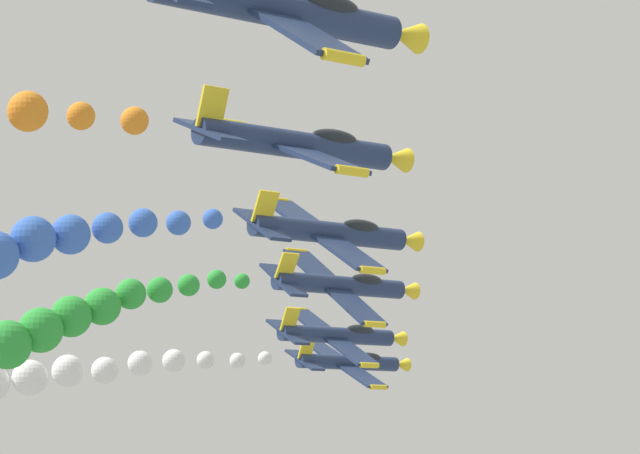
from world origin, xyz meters
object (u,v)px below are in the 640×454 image
at_px(airplane_left_outer, 332,232).
at_px(airplane_right_outer, 299,144).
at_px(airplane_right_inner, 342,285).
at_px(airplane_trailing, 284,10).
at_px(airplane_left_inner, 339,335).
at_px(airplane_lead, 350,362).

height_order(airplane_left_outer, airplane_right_outer, airplane_right_outer).
bearing_deg(airplane_right_inner, airplane_trailing, -39.13).
height_order(airplane_right_inner, airplane_trailing, airplane_trailing).
bearing_deg(airplane_left_outer, airplane_left_inner, 142.78).
bearing_deg(airplane_right_inner, airplane_right_outer, -40.07).
xyz_separation_m(airplane_right_inner, airplane_left_outer, (10.67, -8.55, 1.16)).
relative_size(airplane_left_inner, airplane_right_outer, 1.00).
xyz_separation_m(airplane_left_inner, airplane_trailing, (42.44, -33.52, 6.23)).
bearing_deg(airplane_lead, airplane_left_outer, -38.21).
relative_size(airplane_lead, airplane_left_inner, 1.00).
distance_m(airplane_lead, airplane_trailing, 66.71).
xyz_separation_m(airplane_right_outer, airplane_trailing, (10.37, -7.84, 1.62)).
relative_size(airplane_right_outer, airplane_trailing, 1.00).
distance_m(airplane_right_inner, airplane_left_outer, 13.72).
bearing_deg(airplane_lead, airplane_left_inner, -40.37).
height_order(airplane_left_inner, airplane_right_outer, airplane_right_outer).
bearing_deg(airplane_right_outer, airplane_trailing, -37.09).
xyz_separation_m(airplane_lead, airplane_trailing, (51.76, -41.44, 7.37)).
bearing_deg(airplane_left_inner, airplane_right_outer, -38.69).
xyz_separation_m(airplane_lead, airplane_right_inner, (19.71, -15.37, 3.14)).
height_order(airplane_lead, airplane_trailing, airplane_trailing).
bearing_deg(airplane_left_outer, airplane_trailing, -39.35).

